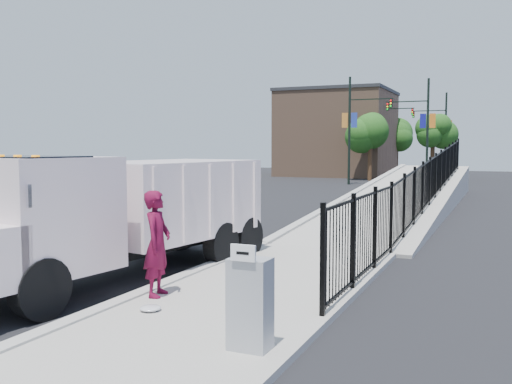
% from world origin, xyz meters
% --- Properties ---
extents(ground, '(120.00, 120.00, 0.00)m').
position_xyz_m(ground, '(0.00, 0.00, 0.00)').
color(ground, black).
rests_on(ground, ground).
extents(sidewalk, '(3.55, 12.00, 0.12)m').
position_xyz_m(sidewalk, '(1.93, -2.00, 0.06)').
color(sidewalk, '#9E998E').
rests_on(sidewalk, ground).
extents(curb, '(0.30, 12.00, 0.16)m').
position_xyz_m(curb, '(0.00, -2.00, 0.08)').
color(curb, '#ADAAA3').
rests_on(curb, ground).
extents(ramp, '(3.95, 24.06, 3.19)m').
position_xyz_m(ramp, '(2.12, 16.00, 0.00)').
color(ramp, '#9E998E').
rests_on(ramp, ground).
extents(iron_fence, '(0.10, 28.00, 1.80)m').
position_xyz_m(iron_fence, '(3.55, 12.00, 0.90)').
color(iron_fence, black).
rests_on(iron_fence, ground).
extents(truck, '(3.65, 8.24, 2.72)m').
position_xyz_m(truck, '(-1.45, -0.84, 1.53)').
color(truck, black).
rests_on(truck, ground).
extents(worker, '(0.62, 0.80, 1.95)m').
position_xyz_m(worker, '(0.40, -2.01, 1.09)').
color(worker, '#580925').
rests_on(worker, sidewalk).
extents(utility_cabinet, '(0.55, 0.40, 1.25)m').
position_xyz_m(utility_cabinet, '(3.10, -3.86, 0.75)').
color(utility_cabinet, gray).
rests_on(utility_cabinet, sidewalk).
extents(arrow_sign, '(0.35, 0.04, 0.22)m').
position_xyz_m(arrow_sign, '(3.10, -4.08, 1.48)').
color(arrow_sign, white).
rests_on(arrow_sign, utility_cabinet).
extents(debris, '(0.36, 0.36, 0.09)m').
position_xyz_m(debris, '(0.83, -2.89, 0.17)').
color(debris, silver).
rests_on(debris, sidewalk).
extents(light_pole_0, '(3.77, 0.22, 8.00)m').
position_xyz_m(light_pole_0, '(-4.24, 31.16, 4.36)').
color(light_pole_0, black).
rests_on(light_pole_0, ground).
extents(light_pole_1, '(3.78, 0.22, 8.00)m').
position_xyz_m(light_pole_1, '(0.38, 34.47, 4.36)').
color(light_pole_1, black).
rests_on(light_pole_1, ground).
extents(light_pole_2, '(3.77, 0.22, 8.00)m').
position_xyz_m(light_pole_2, '(-4.39, 42.53, 4.36)').
color(light_pole_2, black).
rests_on(light_pole_2, ground).
extents(light_pole_3, '(3.78, 0.22, 8.00)m').
position_xyz_m(light_pole_3, '(0.53, 47.05, 4.36)').
color(light_pole_3, black).
rests_on(light_pole_3, ground).
extents(tree_0, '(3.12, 3.12, 5.56)m').
position_xyz_m(tree_0, '(-4.19, 36.81, 3.97)').
color(tree_0, '#382314').
rests_on(tree_0, ground).
extents(tree_1, '(2.20, 2.20, 5.10)m').
position_xyz_m(tree_1, '(0.67, 38.24, 3.91)').
color(tree_1, '#382314').
rests_on(tree_1, ground).
extents(tree_2, '(3.23, 3.23, 5.61)m').
position_xyz_m(tree_2, '(-4.27, 49.99, 3.97)').
color(tree_2, '#382314').
rests_on(tree_2, ground).
extents(building, '(10.00, 10.00, 8.00)m').
position_xyz_m(building, '(-9.00, 44.00, 4.00)').
color(building, '#8C664C').
rests_on(building, ground).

